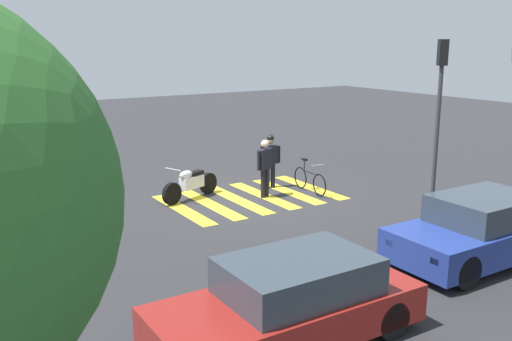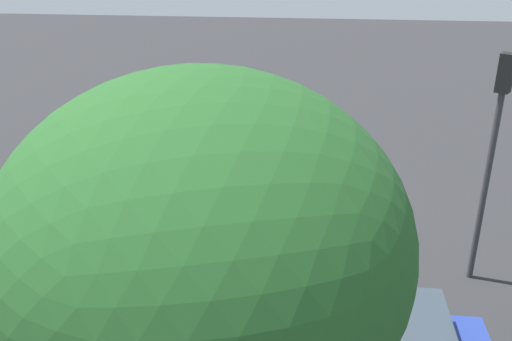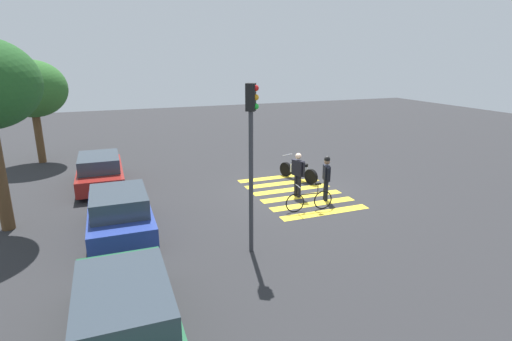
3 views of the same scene
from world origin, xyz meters
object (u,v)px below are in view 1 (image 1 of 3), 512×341
object	(u,v)px
officer_by_motorcycle	(270,157)
car_blue_hatchback	(480,230)
leaning_bicycle	(310,180)
traffic_light_pole	(439,97)
car_maroon_wagon	(290,303)
police_motorcycle	(191,184)
officer_on_foot	(265,164)

from	to	relation	value
officer_by_motorcycle	car_blue_hatchback	world-z (taller)	officer_by_motorcycle
leaning_bicycle	traffic_light_pole	xyz separation A→B (m)	(-2.13, 2.97, 2.71)
officer_by_motorcycle	traffic_light_pole	size ratio (longest dim) A/B	0.37
car_maroon_wagon	traffic_light_pole	bearing A→B (deg)	-153.58
car_blue_hatchback	traffic_light_pole	world-z (taller)	traffic_light_pole
car_blue_hatchback	car_maroon_wagon	world-z (taller)	car_blue_hatchback
officer_by_motorcycle	traffic_light_pole	bearing A→B (deg)	125.12
police_motorcycle	officer_on_foot	bearing A→B (deg)	152.48
officer_by_motorcycle	car_blue_hatchback	distance (m)	7.46
police_motorcycle	officer_by_motorcycle	xyz separation A→B (m)	(-2.70, 0.20, 0.53)
police_motorcycle	leaning_bicycle	world-z (taller)	police_motorcycle
police_motorcycle	car_blue_hatchback	bearing A→B (deg)	111.98
car_maroon_wagon	car_blue_hatchback	bearing A→B (deg)	-174.34
police_motorcycle	officer_on_foot	size ratio (longest dim) A/B	1.20
officer_on_foot	officer_by_motorcycle	size ratio (longest dim) A/B	1.01
officer_on_foot	traffic_light_pole	size ratio (longest dim) A/B	0.38
officer_on_foot	officer_by_motorcycle	xyz separation A→B (m)	(-0.74, -0.82, -0.01)
leaning_bicycle	officer_by_motorcycle	bearing A→B (deg)	-56.19
leaning_bicycle	officer_by_motorcycle	world-z (taller)	officer_by_motorcycle
traffic_light_pole	leaning_bicycle	bearing A→B (deg)	-54.41
officer_on_foot	car_maroon_wagon	distance (m)	8.33
officer_on_foot	car_maroon_wagon	size ratio (longest dim) A/B	0.40
police_motorcycle	officer_on_foot	distance (m)	2.28
car_blue_hatchback	officer_by_motorcycle	bearing A→B (deg)	-87.07
police_motorcycle	leaning_bicycle	bearing A→B (deg)	159.30
officer_on_foot	car_blue_hatchback	size ratio (longest dim) A/B	0.43
car_blue_hatchback	car_maroon_wagon	xyz separation A→B (m)	(5.38, 0.53, -0.03)
car_blue_hatchback	car_maroon_wagon	size ratio (longest dim) A/B	0.94
car_maroon_wagon	officer_by_motorcycle	bearing A→B (deg)	-122.07
police_motorcycle	officer_by_motorcycle	size ratio (longest dim) A/B	1.22
officer_by_motorcycle	police_motorcycle	bearing A→B (deg)	-4.29
police_motorcycle	officer_on_foot	world-z (taller)	officer_on_foot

